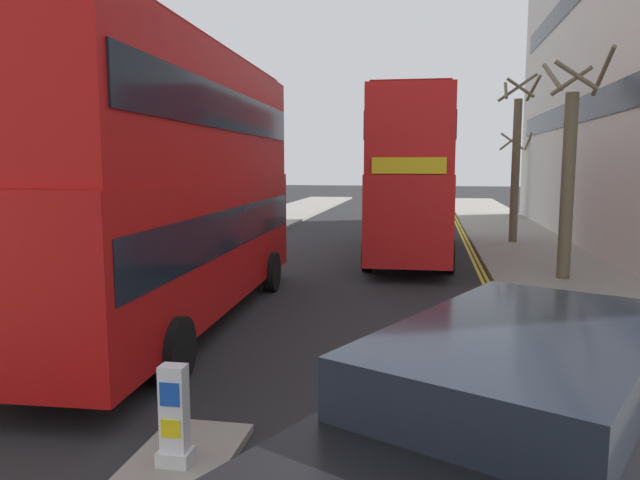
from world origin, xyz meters
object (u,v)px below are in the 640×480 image
object	(u,v)px
keep_left_bollard	(174,419)
double_decker_bus_away	(175,179)
taxi_minivan	(511,470)
double_decker_bus_oncoming	(410,172)

from	to	relation	value
keep_left_bollard	double_decker_bus_away	xyz separation A→B (m)	(-2.48, 5.79, 2.42)
taxi_minivan	keep_left_bollard	bearing A→B (deg)	157.66
double_decker_bus_away	taxi_minivan	distance (m)	9.39
double_decker_bus_oncoming	taxi_minivan	distance (m)	17.46
keep_left_bollard	double_decker_bus_away	bearing A→B (deg)	113.15
taxi_minivan	double_decker_bus_away	bearing A→B (deg)	128.93
keep_left_bollard	taxi_minivan	bearing A→B (deg)	-22.34
keep_left_bollard	double_decker_bus_away	size ratio (longest dim) A/B	0.10
keep_left_bollard	double_decker_bus_oncoming	bearing A→B (deg)	82.86
keep_left_bollard	taxi_minivan	world-z (taller)	taxi_minivan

